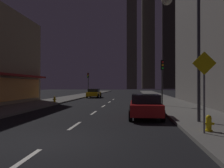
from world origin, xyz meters
name	(u,v)px	position (x,y,z in m)	size (l,w,h in m)	color
ground_plane	(118,97)	(0.00, 32.00, -0.05)	(78.00, 136.00, 0.10)	black
sidewalk_right	(157,96)	(7.00, 32.00, 0.07)	(4.00, 76.00, 0.15)	#605E59
sidewalk_left	(79,96)	(-7.00, 32.00, 0.07)	(4.00, 76.00, 0.15)	#605E59
lane_marking_center	(99,109)	(0.00, 11.00, 0.01)	(0.16, 28.20, 0.01)	silver
skyscraper_distant_tall	(132,19)	(1.81, 113.96, 38.42)	(5.39, 6.32, 76.85)	brown
skyscraper_distant_mid	(148,37)	(11.42, 127.12, 30.93)	(7.32, 8.03, 61.85)	brown
skyscraper_distant_short	(170,44)	(23.84, 123.86, 26.21)	(8.30, 7.48, 52.42)	#302E24
car_parked_near	(145,106)	(3.60, 6.22, 0.74)	(1.98, 4.24, 1.45)	#B21919
car_parked_far	(94,93)	(-3.60, 28.37, 0.74)	(1.98, 4.24, 1.45)	gold
fire_hydrant_yellow_near	(209,124)	(5.90, 1.76, 0.45)	(0.42, 0.30, 0.65)	yellow
fire_hydrant_far_left	(55,99)	(-5.90, 16.50, 0.45)	(0.42, 0.30, 0.65)	gold
traffic_light_near_right	(162,72)	(5.50, 13.22, 3.19)	(0.32, 0.48, 4.20)	#2D2D2D
traffic_light_far_left	(88,79)	(-5.50, 32.87, 3.19)	(0.32, 0.48, 4.20)	#2D2D2D
street_lamp_right	(182,26)	(5.38, 4.18, 5.07)	(1.96, 0.56, 6.58)	#38383D
pedestrian_crossing_sign	(204,85)	(5.60, 1.33, 2.02)	(0.91, 0.08, 3.15)	slate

